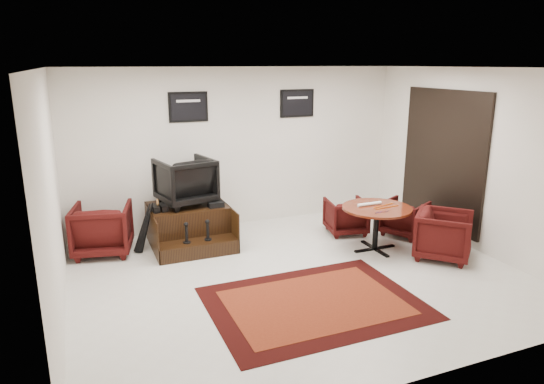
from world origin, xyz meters
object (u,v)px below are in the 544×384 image
Objects in this scene: armchair_side at (102,227)px; table_chair_back at (346,214)px; shine_podium at (189,226)px; table_chair_corner at (444,233)px; meeting_table at (377,212)px; table_chair_window at (405,216)px; shine_chair at (185,179)px.

table_chair_back is at bearing -176.43° from armchair_side.
shine_podium is 1.48× the size of armchair_side.
table_chair_back is 1.72m from table_chair_corner.
meeting_table reaches higher than table_chair_window.
table_chair_window is 0.84× the size of table_chair_corner.
shine_podium is 3.63m from table_chair_window.
shine_chair is (0.00, 0.13, 0.76)m from shine_podium.
shine_podium is 3.00m from meeting_table.
table_chair_window is at bearing 24.99° from meeting_table.
shine_chair reaches higher than table_chair_back.
table_chair_back is at bearing 73.08° from table_chair_corner.
shine_podium is at bearing -172.03° from armchair_side.
shine_chair is 3.74m from table_chair_window.
table_chair_back is 0.99m from table_chair_window.
table_chair_back is (2.62, -0.65, -0.72)m from shine_chair.
shine_chair is 2.80m from table_chair_back.
shine_chair is at bearing -166.19° from armchair_side.
shine_chair is at bearing 103.42° from table_chair_corner.
shine_podium is 1.90× the size of table_chair_window.
table_chair_window reaches higher than shine_podium.
table_chair_corner is (-0.10, -1.06, 0.06)m from table_chair_window.
meeting_table is at bearing 172.05° from armchair_side.
armchair_side is 0.80× the size of meeting_table.
shine_chair reaches higher than table_chair_corner.
armchair_side is at bearing 2.34° from table_chair_back.
armchair_side is at bearing -10.63° from shine_chair.
table_chair_back is at bearing -11.04° from shine_podium.
table_chair_corner reaches higher than shine_podium.
table_chair_window is 1.07m from table_chair_corner.
meeting_table is 0.91m from table_chair_back.
shine_chair is 1.06× the size of table_chair_corner.
table_chair_window is at bearing 150.41° from shine_chair.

